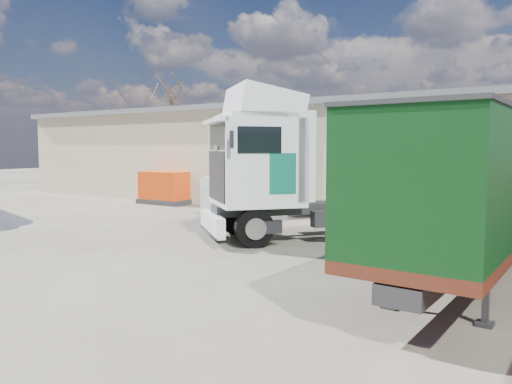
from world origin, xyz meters
The scene contains 7 objects.
ground centered at (0.00, 0.00, 0.00)m, with size 120.00×120.00×0.00m, color #2C2823.
warehouse centered at (-6.00, 16.00, 2.66)m, with size 30.60×12.60×5.42m.
bare_tree centered at (-18.00, 20.00, 7.92)m, with size 4.00×4.00×9.60m.
tractor_unit centered at (1.90, 3.83, 2.12)m, with size 6.99×7.39×5.03m.
box_trailer centered at (8.23, 2.17, 2.27)m, with size 2.83×11.28×3.72m.
panel_van centered at (-3.35, 8.49, 0.90)m, with size 2.55×4.53×1.75m.
orange_skip centered at (-8.78, 9.49, 0.77)m, with size 2.82×1.76×1.76m.
Camera 1 is at (10.16, -10.54, 3.01)m, focal length 35.00 mm.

